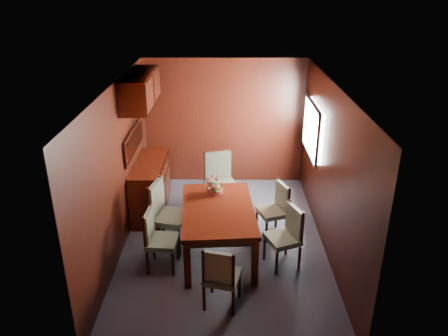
{
  "coord_description": "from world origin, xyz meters",
  "views": [
    {
      "loc": [
        0.04,
        -5.65,
        3.71
      ],
      "look_at": [
        0.0,
        0.43,
        1.05
      ],
      "focal_mm": 35.0,
      "sensor_mm": 36.0,
      "label": 1
    }
  ],
  "objects_px": {
    "sideboard": "(151,187)",
    "dining_table": "(218,215)",
    "chair_right_near": "(287,233)",
    "flower_centerpiece": "(215,186)",
    "chair_head": "(221,275)",
    "chair_left_near": "(157,236)"
  },
  "relations": [
    {
      "from": "dining_table",
      "to": "sideboard",
      "type": "bearing_deg",
      "value": 128.37
    },
    {
      "from": "sideboard",
      "to": "flower_centerpiece",
      "type": "bearing_deg",
      "value": -36.03
    },
    {
      "from": "chair_right_near",
      "to": "sideboard",
      "type": "bearing_deg",
      "value": 32.69
    },
    {
      "from": "sideboard",
      "to": "dining_table",
      "type": "height_order",
      "value": "sideboard"
    },
    {
      "from": "chair_head",
      "to": "flower_centerpiece",
      "type": "xyz_separation_m",
      "value": [
        -0.11,
        1.61,
        0.39
      ]
    },
    {
      "from": "chair_right_near",
      "to": "dining_table",
      "type": "bearing_deg",
      "value": 53.97
    },
    {
      "from": "sideboard",
      "to": "dining_table",
      "type": "relative_size",
      "value": 0.84
    },
    {
      "from": "sideboard",
      "to": "flower_centerpiece",
      "type": "height_order",
      "value": "flower_centerpiece"
    },
    {
      "from": "dining_table",
      "to": "flower_centerpiece",
      "type": "bearing_deg",
      "value": 92.38
    },
    {
      "from": "chair_left_near",
      "to": "chair_head",
      "type": "distance_m",
      "value": 1.2
    },
    {
      "from": "chair_left_near",
      "to": "flower_centerpiece",
      "type": "bearing_deg",
      "value": 140.38
    },
    {
      "from": "dining_table",
      "to": "chair_right_near",
      "type": "distance_m",
      "value": 1.0
    },
    {
      "from": "chair_head",
      "to": "dining_table",
      "type": "bearing_deg",
      "value": 106.79
    },
    {
      "from": "sideboard",
      "to": "chair_right_near",
      "type": "height_order",
      "value": "sideboard"
    },
    {
      "from": "dining_table",
      "to": "chair_right_near",
      "type": "bearing_deg",
      "value": -18.43
    },
    {
      "from": "dining_table",
      "to": "chair_left_near",
      "type": "height_order",
      "value": "chair_left_near"
    },
    {
      "from": "chair_left_near",
      "to": "chair_right_near",
      "type": "xyz_separation_m",
      "value": [
        1.78,
        0.09,
        0.0
      ]
    },
    {
      "from": "chair_right_near",
      "to": "flower_centerpiece",
      "type": "relative_size",
      "value": 3.46
    },
    {
      "from": "sideboard",
      "to": "chair_head",
      "type": "distance_m",
      "value": 2.71
    },
    {
      "from": "dining_table",
      "to": "chair_right_near",
      "type": "xyz_separation_m",
      "value": [
        0.95,
        -0.24,
        -0.15
      ]
    },
    {
      "from": "chair_left_near",
      "to": "dining_table",
      "type": "bearing_deg",
      "value": 116.47
    },
    {
      "from": "dining_table",
      "to": "chair_head",
      "type": "distance_m",
      "value": 1.16
    }
  ]
}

